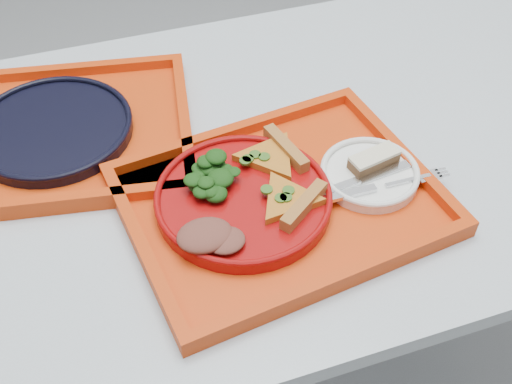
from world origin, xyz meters
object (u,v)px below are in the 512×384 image
at_px(dinner_plate, 243,200).
at_px(navy_plate, 53,130).
at_px(tray_far, 55,136).
at_px(dessert_bar, 374,160).
at_px(tray_main, 280,203).

relative_size(dinner_plate, navy_plate, 1.00).
height_order(tray_far, dessert_bar, dessert_bar).
bearing_deg(dinner_plate, tray_far, 134.43).
bearing_deg(dinner_plate, dessert_bar, 0.89).
distance_m(navy_plate, dessert_bar, 0.52).
distance_m(tray_main, tray_far, 0.40).
bearing_deg(dessert_bar, dinner_plate, 169.35).
relative_size(tray_far, dinner_plate, 1.73).
height_order(tray_far, navy_plate, navy_plate).
bearing_deg(dinner_plate, navy_plate, 134.43).
distance_m(tray_far, dinner_plate, 0.35).
relative_size(tray_main, navy_plate, 1.73).
relative_size(dinner_plate, dessert_bar, 3.13).
xyz_separation_m(dinner_plate, dessert_bar, (0.21, 0.00, 0.02)).
distance_m(dinner_plate, dessert_bar, 0.21).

